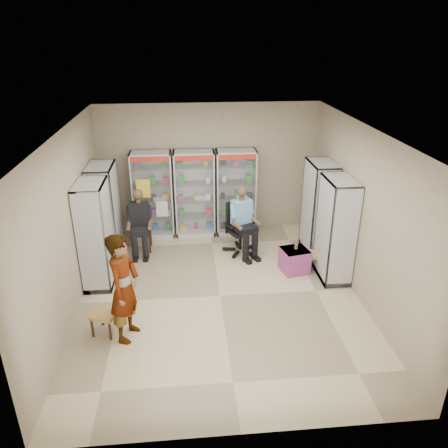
{
  "coord_description": "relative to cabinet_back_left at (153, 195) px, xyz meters",
  "views": [
    {
      "loc": [
        -0.55,
        -6.72,
        4.45
      ],
      "look_at": [
        0.14,
        0.7,
        1.12
      ],
      "focal_mm": 35.0,
      "sensor_mm": 36.0,
      "label": 1
    }
  ],
  "objects": [
    {
      "name": "woven_stool_b",
      "position": [
        -0.6,
        -3.6,
        -0.81
      ],
      "size": [
        0.49,
        0.49,
        0.38
      ],
      "primitive_type": "cube",
      "rotation": [
        0.0,
        0.0,
        -0.35
      ],
      "color": "#A48745",
      "rests_on": "floor"
    },
    {
      "name": "room_shell",
      "position": [
        1.3,
        -2.73,
        0.97
      ],
      "size": [
        5.02,
        6.02,
        3.01
      ],
      "color": "tan",
      "rests_on": "ground"
    },
    {
      "name": "seated_shopkeeper",
      "position": [
        1.88,
        -1.08,
        -0.29
      ],
      "size": [
        0.7,
        0.79,
        1.43
      ],
      "primitive_type": null,
      "rotation": [
        0.0,
        0.0,
        0.43
      ],
      "color": "#7193E0",
      "rests_on": "floor"
    },
    {
      "name": "tea_glass",
      "position": [
        2.88,
        -1.92,
        -0.48
      ],
      "size": [
        0.07,
        0.07,
        0.09
      ],
      "primitive_type": "cylinder",
      "color": "#4F1106",
      "rests_on": "pink_trunk"
    },
    {
      "name": "office_chair",
      "position": [
        1.88,
        -1.03,
        -0.44
      ],
      "size": [
        0.81,
        0.81,
        1.12
      ],
      "primitive_type": "cube",
      "rotation": [
        0.0,
        0.0,
        0.43
      ],
      "color": "black",
      "rests_on": "floor"
    },
    {
      "name": "seated_customer",
      "position": [
        -0.25,
        -0.78,
        -0.33
      ],
      "size": [
        0.44,
        0.6,
        1.34
      ],
      "primitive_type": null,
      "color": "black",
      "rests_on": "floor"
    },
    {
      "name": "pink_trunk",
      "position": [
        2.86,
        -1.96,
        -0.76
      ],
      "size": [
        0.59,
        0.57,
        0.48
      ],
      "primitive_type": "cube",
      "rotation": [
        0.0,
        0.0,
        0.21
      ],
      "color": "#A04077",
      "rests_on": "floor"
    },
    {
      "name": "cabinet_right_far",
      "position": [
        3.53,
        -1.13,
        0.0
      ],
      "size": [
        0.9,
        0.5,
        2.0
      ],
      "primitive_type": "cube",
      "rotation": [
        0.0,
        0.0,
        1.57
      ],
      "color": "silver",
      "rests_on": "floor"
    },
    {
      "name": "cabinet_left_near",
      "position": [
        -0.93,
        -2.03,
        0.0
      ],
      "size": [
        0.9,
        0.5,
        2.0
      ],
      "primitive_type": "cube",
      "rotation": [
        0.0,
        0.0,
        -1.57
      ],
      "color": "#A8AAAF",
      "rests_on": "floor"
    },
    {
      "name": "cabinet_right_near",
      "position": [
        3.53,
        -2.23,
        0.0
      ],
      "size": [
        0.9,
        0.5,
        2.0
      ],
      "primitive_type": "cube",
      "rotation": [
        0.0,
        0.0,
        1.57
      ],
      "color": "silver",
      "rests_on": "floor"
    },
    {
      "name": "woven_stool_a",
      "position": [
        3.2,
        -1.92,
        -0.82
      ],
      "size": [
        0.37,
        0.37,
        0.36
      ],
      "primitive_type": "cube",
      "rotation": [
        0.0,
        0.0,
        0.04
      ],
      "color": "#A67C46",
      "rests_on": "floor"
    },
    {
      "name": "cabinet_back_right",
      "position": [
        1.9,
        0.0,
        0.0
      ],
      "size": [
        0.9,
        0.5,
        2.0
      ],
      "primitive_type": "cube",
      "color": "#A3A5AA",
      "rests_on": "floor"
    },
    {
      "name": "wooden_chair",
      "position": [
        -0.25,
        -0.73,
        -0.53
      ],
      "size": [
        0.42,
        0.42,
        0.94
      ],
      "primitive_type": "cube",
      "color": "black",
      "rests_on": "floor"
    },
    {
      "name": "standing_man",
      "position": [
        -0.23,
        -3.72,
        -0.11
      ],
      "size": [
        0.6,
        0.75,
        1.78
      ],
      "primitive_type": "imported",
      "rotation": [
        0.0,
        0.0,
        1.26
      ],
      "color": "#999A9C",
      "rests_on": "floor"
    },
    {
      "name": "cabinet_back_left",
      "position": [
        0.0,
        0.0,
        0.0
      ],
      "size": [
        0.9,
        0.5,
        2.0
      ],
      "primitive_type": "cube",
      "color": "#BBBCC3",
      "rests_on": "floor"
    },
    {
      "name": "cabinet_left_far",
      "position": [
        -0.93,
        -0.93,
        0.0
      ],
      "size": [
        0.9,
        0.5,
        2.0
      ],
      "primitive_type": "cube",
      "rotation": [
        0.0,
        0.0,
        -1.57
      ],
      "color": "silver",
      "rests_on": "floor"
    },
    {
      "name": "cabinet_back_mid",
      "position": [
        0.95,
        0.0,
        0.0
      ],
      "size": [
        0.9,
        0.5,
        2.0
      ],
      "primitive_type": "cube",
      "color": "#ADB1B4",
      "rests_on": "floor"
    },
    {
      "name": "floor",
      "position": [
        1.3,
        -2.73,
        -1.0
      ],
      "size": [
        6.0,
        6.0,
        0.0
      ],
      "primitive_type": "plane",
      "color": "#C6B78A",
      "rests_on": "ground"
    }
  ]
}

